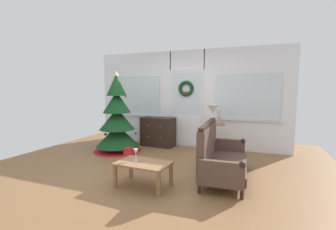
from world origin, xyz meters
name	(u,v)px	position (x,y,z in m)	size (l,w,h in m)	color
ground_plane	(155,170)	(0.00, 0.00, 0.00)	(6.76, 6.76, 0.00)	brown
back_wall_with_door	(187,99)	(0.00, 2.08, 1.28)	(5.20, 0.19, 2.55)	white
christmas_tree	(117,123)	(-1.45, 0.96, 0.71)	(1.18, 1.18, 1.98)	#4C331E
dresser_cabinet	(158,132)	(-0.72, 1.79, 0.39)	(0.92, 0.48, 0.78)	black
settee_sofa	(218,156)	(1.16, 0.09, 0.38)	(0.79, 1.66, 0.96)	black
side_table	(215,133)	(0.85, 1.53, 0.52)	(0.50, 0.48, 0.73)	#8E6642
table_lamp	(213,111)	(0.79, 1.57, 1.01)	(0.28, 0.28, 0.44)	silver
flower_vase	(219,119)	(0.95, 1.47, 0.85)	(0.11, 0.10, 0.35)	tan
coffee_table	(143,166)	(0.13, -0.73, 0.33)	(0.87, 0.57, 0.38)	#8E6642
wine_glass	(136,152)	(-0.02, -0.69, 0.53)	(0.08, 0.08, 0.20)	silver
gift_box	(129,152)	(-0.99, 0.69, 0.09)	(0.18, 0.16, 0.18)	red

